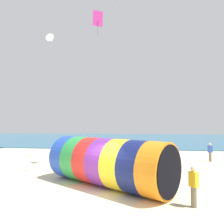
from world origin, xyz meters
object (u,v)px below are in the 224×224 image
(kite_handler, at_px, (194,186))
(kite_magenta_diamond, at_px, (98,19))
(giant_inflatable_tube, at_px, (108,162))
(bystander_near_water, at_px, (141,157))
(kite_white_delta, at_px, (51,40))
(bystander_mid_beach, at_px, (210,152))

(kite_handler, height_order, kite_magenta_diamond, kite_magenta_diamond)
(giant_inflatable_tube, distance_m, bystander_near_water, 5.09)
(bystander_near_water, bearing_deg, kite_white_delta, 138.65)
(kite_handler, distance_m, kite_magenta_diamond, 17.88)
(kite_handler, relative_size, kite_white_delta, 0.78)
(kite_white_delta, xyz_separation_m, bystander_near_water, (11.56, -10.18, -13.63))
(bystander_mid_beach, bearing_deg, kite_handler, -110.15)
(kite_handler, bearing_deg, bystander_mid_beach, 69.85)
(giant_inflatable_tube, height_order, bystander_mid_beach, giant_inflatable_tube)
(bystander_near_water, bearing_deg, bystander_mid_beach, 33.13)
(kite_magenta_diamond, bearing_deg, kite_white_delta, 138.57)
(kite_magenta_diamond, bearing_deg, kite_handler, -60.25)
(kite_handler, relative_size, bystander_near_water, 0.97)
(bystander_mid_beach, bearing_deg, bystander_near_water, -146.87)
(kite_handler, bearing_deg, giant_inflatable_tube, 147.39)
(giant_inflatable_tube, height_order, bystander_near_water, giant_inflatable_tube)
(giant_inflatable_tube, distance_m, kite_handler, 4.77)
(kite_handler, bearing_deg, kite_magenta_diamond, 119.75)
(kite_white_delta, bearing_deg, giant_inflatable_tube, -56.93)
(bystander_mid_beach, bearing_deg, kite_white_delta, 161.29)
(kite_magenta_diamond, bearing_deg, bystander_mid_beach, 3.16)
(kite_white_delta, distance_m, bystander_near_water, 20.57)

